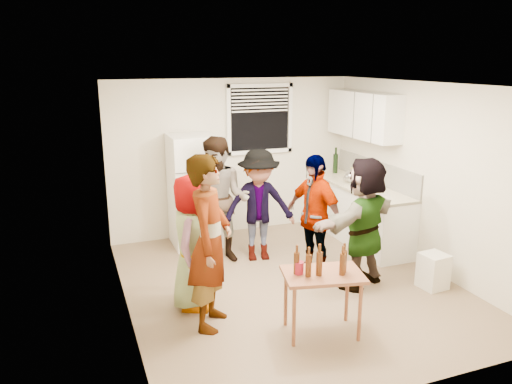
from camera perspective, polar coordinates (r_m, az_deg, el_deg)
name	(u,v)px	position (r m, az deg, el deg)	size (l,w,h in m)	color
room	(290,285)	(6.47, 3.87, -10.56)	(4.00, 4.50, 2.50)	beige
window	(260,119)	(8.11, 0.45, 8.34)	(1.12, 0.10, 1.06)	white
refrigerator	(194,191)	(7.63, -7.09, 0.15)	(0.70, 0.70, 1.70)	white
counter_lower	(358,213)	(8.03, 11.57, -2.41)	(0.60, 2.20, 0.86)	white
countertop	(359,186)	(7.91, 11.74, 0.71)	(0.64, 2.22, 0.04)	beige
backsplash	(376,172)	(8.02, 13.53, 2.26)	(0.03, 2.20, 0.36)	beige
upper_cabinets	(363,115)	(7.96, 12.17, 8.61)	(0.34, 1.60, 0.70)	white
kettle	(352,183)	(8.00, 10.87, 1.06)	(0.26, 0.22, 0.22)	silver
paper_towel	(363,186)	(7.79, 12.09, 0.63)	(0.13, 0.13, 0.28)	white
wine_bottle	(335,173)	(8.64, 9.02, 2.17)	(0.08, 0.08, 0.33)	black
beer_bottle_counter	(372,193)	(7.45, 13.14, -0.10)	(0.05, 0.05, 0.21)	#47230C
blue_cup	(368,195)	(7.30, 12.65, -0.36)	(0.08, 0.08, 0.11)	#192BC7
picture_frame	(354,172)	(8.43, 11.16, 2.23)	(0.02, 0.17, 0.14)	tan
trash_bin	(433,269)	(6.67, 19.62, -8.28)	(0.30, 0.30, 0.45)	silver
serving_table	(321,332)	(5.49, 7.40, -15.62)	(0.80, 0.54, 0.68)	brown
beer_bottle_table	(319,275)	(5.13, 7.19, -9.40)	(0.06, 0.06, 0.25)	#47230C
red_cup	(299,274)	(5.14, 4.92, -9.28)	(0.10, 0.10, 0.13)	maroon
guest_grey	(195,305)	(6.03, -7.00, -12.67)	(0.77, 1.57, 0.50)	gray
guest_stripe	(212,324)	(5.63, -5.06, -14.75)	(0.68, 1.87, 0.45)	#141933
guest_back_left	(221,260)	(7.24, -4.03, -7.71)	(0.86, 1.77, 0.67)	brown
guest_back_right	(259,258)	(7.27, 0.30, -7.57)	(1.03, 1.59, 0.59)	#47464C
guest_black	(312,273)	(6.83, 6.41, -9.19)	(0.95, 1.62, 0.40)	black
guest_orange	(360,284)	(6.61, 11.85, -10.28)	(1.54, 1.66, 0.49)	#E3985C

